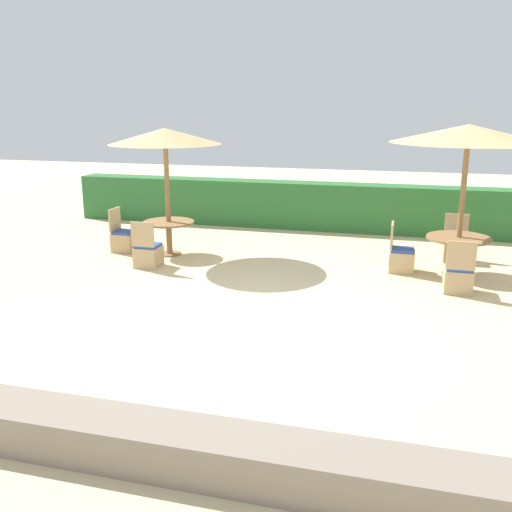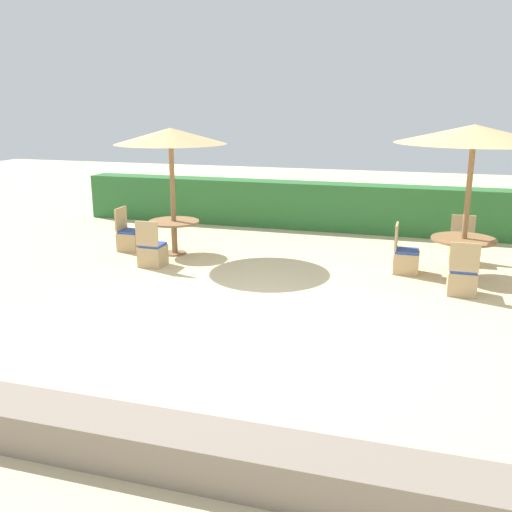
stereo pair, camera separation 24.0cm
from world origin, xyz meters
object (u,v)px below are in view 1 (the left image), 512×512
at_px(parasol_back_right, 469,134).
at_px(patio_chair_back_right_south, 458,277).
at_px(round_table_back_left, 169,228).
at_px(patio_chair_back_right_west, 401,258).
at_px(patio_chair_back_left_west, 124,239).
at_px(patio_chair_back_right_north, 455,248).
at_px(patio_chair_back_left_south, 148,254).
at_px(parasol_back_left, 165,137).
at_px(round_table_back_right, 458,244).

relative_size(parasol_back_right, patio_chair_back_right_south, 2.95).
relative_size(round_table_back_left, patio_chair_back_right_west, 1.14).
xyz_separation_m(patio_chair_back_left_west, patio_chair_back_right_north, (6.84, 1.03, 0.00)).
bearing_deg(patio_chair_back_left_south, patio_chair_back_left_west, 136.42).
distance_m(parasol_back_left, parasol_back_right, 5.74).
bearing_deg(patio_chair_back_left_south, patio_chair_back_right_west, 11.27).
height_order(patio_chair_back_left_west, round_table_back_right, patio_chair_back_left_west).
height_order(round_table_back_left, patio_chair_back_right_south, patio_chair_back_right_south).
xyz_separation_m(round_table_back_left, patio_chair_back_right_west, (4.74, -0.02, -0.30)).
height_order(round_table_back_left, patio_chair_back_right_north, patio_chair_back_right_north).
height_order(round_table_back_left, round_table_back_right, round_table_back_right).
relative_size(patio_chair_back_right_north, patio_chair_back_right_south, 1.00).
bearing_deg(patio_chair_back_right_north, patio_chair_back_right_west, 45.37).
bearing_deg(patio_chair_back_right_south, patio_chair_back_left_west, 171.24).
xyz_separation_m(round_table_back_right, patio_chair_back_right_north, (0.04, 1.01, -0.32)).
bearing_deg(patio_chair_back_left_west, round_table_back_right, 90.17).
bearing_deg(round_table_back_left, patio_chair_back_right_south, -10.30).
distance_m(round_table_back_left, patio_chair_back_right_south, 5.80).
height_order(patio_chair_back_left_west, patio_chair_back_right_south, same).
distance_m(parasol_back_right, patio_chair_back_right_west, 2.52).
bearing_deg(patio_chair_back_left_west, round_table_back_left, 89.73).
bearing_deg(round_table_back_left, patio_chair_back_right_west, -0.25).
height_order(parasol_back_right, patio_chair_back_right_south, parasol_back_right).
distance_m(round_table_back_left, patio_chair_back_right_west, 4.75).
bearing_deg(patio_chair_back_right_south, parasol_back_left, 169.70).
relative_size(parasol_back_right, patio_chair_back_right_west, 2.95).
relative_size(round_table_back_right, patio_chair_back_right_north, 1.25).
xyz_separation_m(patio_chair_back_left_south, patio_chair_back_right_south, (5.73, -0.06, 0.00)).
bearing_deg(patio_chair_back_left_south, round_table_back_right, 9.80).
distance_m(patio_chair_back_left_west, patio_chair_back_right_south, 6.83).
relative_size(round_table_back_right, patio_chair_back_right_south, 1.25).
height_order(patio_chair_back_right_north, patio_chair_back_right_south, same).
height_order(parasol_back_left, round_table_back_left, parasol_back_left).
bearing_deg(round_table_back_right, patio_chair_back_right_south, -92.18).
relative_size(patio_chair_back_left_south, patio_chair_back_left_west, 1.00).
height_order(parasol_back_left, parasol_back_right, parasol_back_right).
bearing_deg(patio_chair_back_left_south, patio_chair_back_right_south, -0.64).
bearing_deg(parasol_back_left, round_table_back_left, 0.00).
xyz_separation_m(patio_chair_back_right_west, patio_chair_back_right_south, (0.96, -1.01, 0.00)).
bearing_deg(patio_chair_back_right_south, patio_chair_back_right_north, 87.66).
bearing_deg(parasol_back_left, patio_chair_back_left_west, 179.73).
xyz_separation_m(parasol_back_right, patio_chair_back_right_west, (-1.00, -0.05, -2.31)).
xyz_separation_m(round_table_back_left, patio_chair_back_left_south, (-0.03, -0.97, -0.30)).
bearing_deg(patio_chair_back_right_north, patio_chair_back_right_south, 87.66).
xyz_separation_m(parasol_back_left, parasol_back_right, (5.74, 0.02, 0.13)).
bearing_deg(parasol_back_right, patio_chair_back_right_south, -92.18).
distance_m(patio_chair_back_left_west, patio_chair_back_right_north, 6.92).
relative_size(parasol_back_left, patio_chair_back_left_west, 2.81).
bearing_deg(parasol_back_left, round_table_back_right, 0.25).
bearing_deg(patio_chair_back_right_north, parasol_back_right, 87.49).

